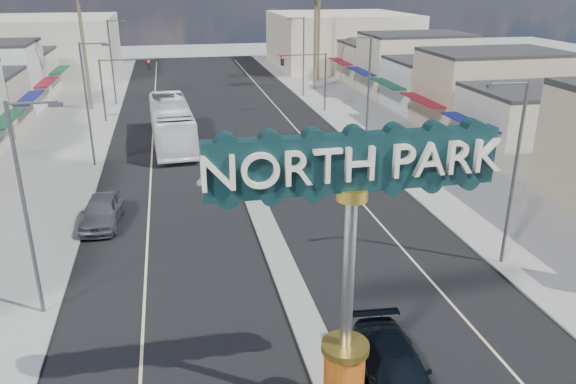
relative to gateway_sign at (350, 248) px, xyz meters
name	(u,v)px	position (x,y,z in m)	size (l,w,h in m)	color
ground	(237,158)	(0.00, 28.02, -5.93)	(160.00, 160.00, 0.00)	gray
road	(237,158)	(0.00, 28.02, -5.92)	(20.00, 120.00, 0.01)	black
median_island	(274,247)	(0.00, 12.02, -5.85)	(1.30, 30.00, 0.16)	gray
sidewalk_left	(47,169)	(-14.00, 28.02, -5.87)	(8.00, 120.00, 0.12)	gray
sidewalk_right	(404,146)	(14.00, 28.02, -5.87)	(8.00, 120.00, 0.12)	gray
storefront_row_right	(446,80)	(24.00, 41.02, -2.93)	(12.00, 42.00, 6.00)	#B7B29E
backdrop_far_left	(42,47)	(-22.00, 73.02, -1.93)	(20.00, 20.00, 8.00)	#B7B29E
backdrop_far_right	(340,40)	(22.00, 73.02, -1.93)	(20.00, 20.00, 8.00)	beige
gateway_sign	(350,248)	(0.00, 0.00, 0.00)	(8.20, 1.50, 9.15)	#C84C0F
traffic_signal_left	(121,77)	(-9.18, 42.02, -1.65)	(5.09, 0.45, 6.00)	#47474C
traffic_signal_right	(308,71)	(9.18, 42.02, -1.65)	(5.09, 0.45, 6.00)	#47474C
streetlight_l_near	(28,202)	(-10.43, 8.02, -0.86)	(2.03, 0.22, 9.00)	#47474C
streetlight_l_mid	(89,99)	(-10.43, 28.02, -0.86)	(2.03, 0.22, 9.00)	#47474C
streetlight_l_far	(113,58)	(-10.43, 50.02, -0.86)	(2.03, 0.22, 9.00)	#47474C
streetlight_r_near	(512,166)	(10.43, 8.02, -0.86)	(2.03, 0.22, 9.00)	#47474C
streetlight_r_mid	(367,88)	(10.43, 28.02, -0.86)	(2.03, 0.22, 9.00)	#47474C
streetlight_r_far	(302,53)	(10.43, 50.02, -0.86)	(2.03, 0.22, 9.00)	#47474C
palm_right_mid	(316,0)	(13.00, 54.02, 4.67)	(2.60, 2.60, 12.10)	brown
suv_right	(394,370)	(2.00, 0.66, -5.15)	(2.17, 5.35, 1.55)	black
car_parked_left	(102,211)	(-9.00, 16.96, -5.09)	(1.99, 4.95, 1.69)	#5D5D61
city_bus	(171,123)	(-4.79, 32.89, -4.11)	(3.05, 13.04, 3.63)	white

